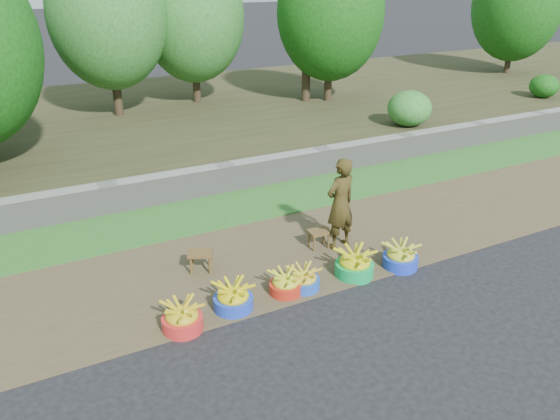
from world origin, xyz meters
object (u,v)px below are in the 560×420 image
basin_f (401,257)px  vendor_woman (340,204)px  basin_d (303,280)px  basin_a (182,318)px  stool_left (201,256)px  basin_e (355,264)px  stool_right (319,234)px  basin_b (233,298)px  basin_c (286,284)px

basin_f → vendor_woman: (-0.46, 0.94, 0.58)m
vendor_woman → basin_d: bearing=26.3°
basin_a → stool_left: 1.38m
basin_e → stool_right: bearing=91.4°
basin_d → stool_left: 1.54m
basin_b → vendor_woman: (2.14, 0.82, 0.58)m
basin_a → basin_b: size_ratio=0.98×
stool_left → stool_right: bearing=-5.0°
basin_f → basin_c: bearing=175.5°
basin_b → basin_e: basin_e is taller
basin_b → stool_left: basin_b is taller
basin_e → stool_right: size_ratio=1.61×
basin_b → stool_right: bearing=26.6°
basin_b → basin_d: (1.04, 0.01, -0.02)m
basin_c → basin_a: bearing=-175.0°
vendor_woman → basin_c: bearing=20.1°
stool_left → basin_a: bearing=-119.4°
basin_a → basin_e: size_ratio=0.91×
basin_b → stool_right: (1.84, 0.92, 0.08)m
basin_f → vendor_woman: bearing=116.2°
basin_c → basin_f: (1.83, -0.15, 0.02)m
basin_c → stool_left: size_ratio=1.05×
stool_right → vendor_woman: vendor_woman is taller
basin_c → basin_e: basin_e is taller
basin_f → stool_right: basin_f is taller
basin_c → basin_e: (1.09, -0.04, 0.03)m
basin_e → stool_right: (-0.02, 0.94, 0.06)m
basin_a → vendor_woman: (2.85, 0.92, 0.58)m
basin_b → basin_c: bearing=1.5°
basin_d → vendor_woman: size_ratio=0.31×
basin_b → basin_e: (1.86, -0.02, 0.01)m
basin_f → stool_right: bearing=126.0°
basin_e → basin_f: (0.74, -0.11, -0.01)m
stool_left → basin_d: bearing=-44.9°
basin_d → stool_left: (-1.08, 1.08, 0.12)m
basin_a → basin_e: bearing=2.0°
basin_c → stool_left: (-0.82, 1.07, 0.12)m
basin_f → stool_left: size_ratio=1.19×
basin_a → basin_d: 1.76m
stool_left → stool_right: stool_left is taller
basin_c → stool_right: bearing=40.2°
basin_d → basin_f: basin_f is taller
basin_b → basin_f: same height
stool_right → vendor_woman: bearing=-19.7°
basin_e → stool_left: (-1.91, 1.10, 0.08)m
basin_f → stool_left: basin_f is taller
basin_a → basin_d: (1.76, 0.11, -0.02)m
basin_c → vendor_woman: (1.36, 0.80, 0.60)m
basin_f → basin_b: bearing=177.3°
basin_f → vendor_woman: 1.20m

